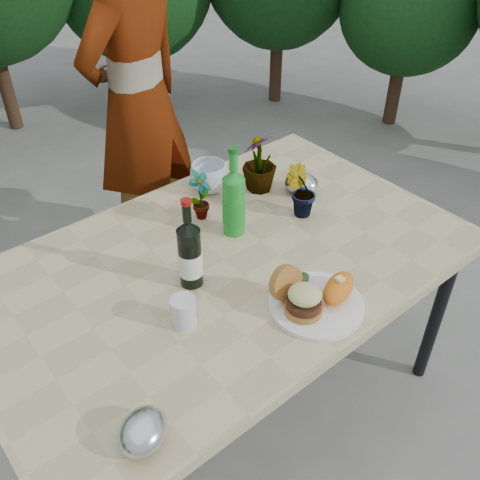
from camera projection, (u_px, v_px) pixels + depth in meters
ground at (228, 399)px, 2.20m from camera, size 80.00×80.00×0.00m
patio_table at (225, 273)px, 1.77m from camera, size 1.60×1.00×0.75m
shrub_hedge at (11, 0)px, 2.63m from camera, size 6.91×5.14×2.54m
dinner_plate at (316, 304)px, 1.56m from camera, size 0.28×0.28×0.01m
burger_stack at (300, 296)px, 1.51m from camera, size 0.11×0.16×0.11m
sweet_potato at (338, 288)px, 1.56m from camera, size 0.17×0.12×0.06m
grilled_veg at (299, 280)px, 1.62m from camera, size 0.08×0.05×0.03m
wine_bottle at (190, 254)px, 1.58m from camera, size 0.07×0.07×0.31m
sparkling_water at (234, 203)px, 1.78m from camera, size 0.08×0.08×0.33m
plastic_cup at (184, 312)px, 1.48m from camera, size 0.07×0.07×0.09m
seedling_left at (200, 195)px, 1.86m from camera, size 0.12×0.10×0.19m
seedling_mid at (301, 192)px, 1.88m from camera, size 0.14×0.14×0.19m
seedling_right at (260, 162)px, 2.00m from camera, size 0.17×0.17×0.24m
blue_bowl at (209, 177)px, 2.03m from camera, size 0.16×0.16×0.11m
foil_packet_left at (143, 431)px, 1.20m from camera, size 0.17×0.16×0.08m
foil_packet_right at (301, 183)px, 2.03m from camera, size 0.16×0.17×0.08m
person at (138, 103)px, 2.43m from camera, size 0.73×0.59×1.73m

